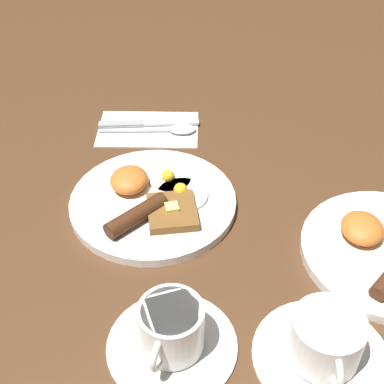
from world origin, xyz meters
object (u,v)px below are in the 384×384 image
object	(u,v)px
breakfast_plate_near	(153,200)
teacup_near	(171,333)
spoon	(173,129)
teacup_far	(325,344)
knife	(143,123)

from	to	relation	value
breakfast_plate_near	teacup_near	bearing A→B (deg)	12.34
spoon	teacup_far	bearing A→B (deg)	-69.53
breakfast_plate_near	knife	xyz separation A→B (m)	(-0.23, -0.05, -0.01)
spoon	breakfast_plate_near	bearing A→B (deg)	-98.24
breakfast_plate_near	teacup_near	world-z (taller)	teacup_near
breakfast_plate_near	knife	size ratio (longest dim) A/B	1.37
knife	breakfast_plate_near	bearing A→B (deg)	-84.89
teacup_near	spoon	world-z (taller)	teacup_near
breakfast_plate_near	knife	distance (m)	0.24
knife	spoon	size ratio (longest dim) A/B	1.05
knife	spoon	distance (m)	0.06
teacup_near	spoon	bearing A→B (deg)	-174.40
teacup_far	knife	world-z (taller)	teacup_far
knife	teacup_far	bearing A→B (deg)	-66.49
teacup_far	breakfast_plate_near	bearing A→B (deg)	-137.51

